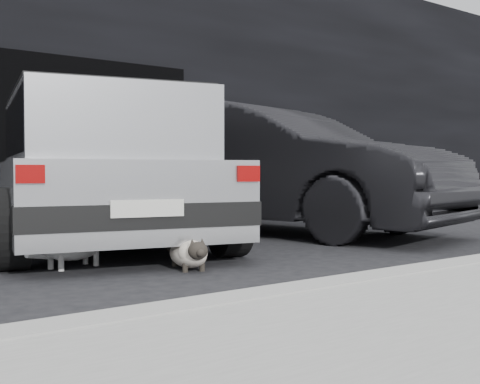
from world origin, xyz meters
TOP-DOWN VIEW (x-y plane):
  - ground at (0.00, 0.00)m, footprint 80.00×80.00m
  - building_facade at (1.00, 6.00)m, footprint 34.00×4.00m
  - garage_opening at (1.00, 3.99)m, footprint 4.00×0.10m
  - curb at (1.00, -2.60)m, footprint 18.00×0.25m
  - silver_hatchback at (0.05, 0.92)m, footprint 2.91×4.69m
  - second_car at (2.48, 0.89)m, footprint 2.91×5.31m
  - cat_siamese at (-0.04, -1.10)m, footprint 0.42×0.81m
  - cat_white at (-0.71, -0.43)m, footprint 0.83×0.42m

SIDE VIEW (x-z plane):
  - ground at x=0.00m, z-range 0.00..0.00m
  - curb at x=1.00m, z-range 0.00..0.12m
  - cat_siamese at x=-0.04m, z-range -0.01..0.27m
  - cat_white at x=-0.71m, z-range -0.01..0.40m
  - second_car at x=2.48m, z-range 0.00..1.66m
  - silver_hatchback at x=0.05m, z-range 0.07..1.68m
  - garage_opening at x=1.00m, z-range 0.00..2.60m
  - building_facade at x=1.00m, z-range 0.00..5.00m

